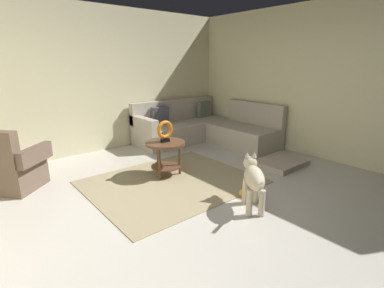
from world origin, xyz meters
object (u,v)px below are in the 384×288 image
(sectional_couch, at_px, (204,129))
(dog, at_px, (253,178))
(dog_toy_ball, at_px, (243,193))
(dog_bed_mat, at_px, (281,163))
(armchair, at_px, (11,168))
(side_table, at_px, (165,150))
(torus_sculpture, at_px, (165,131))

(sectional_couch, bearing_deg, dog, -121.00)
(dog, bearing_deg, dog_toy_ball, 103.22)
(dog_bed_mat, bearing_deg, dog_toy_ball, -165.91)
(armchair, distance_m, dog_toy_ball, 3.12)
(armchair, distance_m, dog_bed_mat, 4.07)
(dog_toy_ball, bearing_deg, dog_bed_mat, 14.09)
(dog, bearing_deg, dog_bed_mat, 62.73)
(sectional_couch, distance_m, side_table, 2.04)
(sectional_couch, distance_m, torus_sculpture, 2.08)
(side_table, bearing_deg, armchair, 154.71)
(torus_sculpture, height_order, dog, torus_sculpture)
(armchair, height_order, dog, armchair)
(sectional_couch, relative_size, torus_sculpture, 6.90)
(armchair, relative_size, dog, 1.48)
(side_table, bearing_deg, sectional_couch, 30.90)
(dog_toy_ball, bearing_deg, side_table, 105.70)
(dog_toy_ball, bearing_deg, sectional_couch, 58.65)
(torus_sculpture, relative_size, dog, 0.48)
(dog, bearing_deg, armchair, 172.43)
(armchair, height_order, side_table, armchair)
(dog_bed_mat, height_order, dog, dog)
(armchair, relative_size, dog_bed_mat, 1.24)
(torus_sculpture, height_order, dog_toy_ball, torus_sculpture)
(side_table, xyz_separation_m, torus_sculpture, (-0.00, -0.00, 0.29))
(sectional_couch, height_order, armchair, same)
(torus_sculpture, bearing_deg, dog_bed_mat, -27.27)
(armchair, bearing_deg, dog_toy_ball, 4.31)
(side_table, relative_size, torus_sculpture, 1.84)
(sectional_couch, xyz_separation_m, torus_sculpture, (-1.75, -1.04, 0.42))
(dog, relative_size, dog_toy_ball, 6.67)
(dog_bed_mat, bearing_deg, dog, -158.31)
(sectional_couch, distance_m, dog_bed_mat, 1.96)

